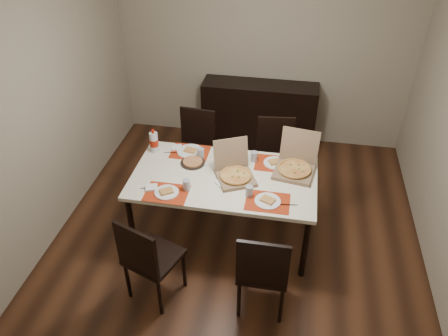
{
  "coord_description": "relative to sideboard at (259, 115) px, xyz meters",
  "views": [
    {
      "loc": [
        0.46,
        -3.41,
        3.31
      ],
      "look_at": [
        -0.15,
        -0.05,
        0.85
      ],
      "focal_mm": 35.0,
      "sensor_mm": 36.0,
      "label": 1
    }
  ],
  "objects": [
    {
      "name": "dip_bowl",
      "position": [
        0.01,
        -1.65,
        0.31
      ],
      "size": [
        0.12,
        0.12,
        0.03
      ],
      "primitive_type": "imported",
      "rotation": [
        0.0,
        0.0,
        0.18
      ],
      "color": "white",
      "rests_on": "dining_table"
    },
    {
      "name": "setting_near_right",
      "position": [
        0.26,
        -2.13,
        0.32
      ],
      "size": [
        0.48,
        0.3,
        0.11
      ],
      "color": "#B4290C",
      "rests_on": "dining_table"
    },
    {
      "name": "dining_table",
      "position": [
        -0.15,
        -1.83,
        0.23
      ],
      "size": [
        1.8,
        1.0,
        0.75
      ],
      "color": "#F0E8CA",
      "rests_on": "ground"
    },
    {
      "name": "pizza_box_right",
      "position": [
        0.53,
        -1.62,
        0.36
      ],
      "size": [
        0.44,
        0.47,
        0.38
      ],
      "color": "#7A6146",
      "rests_on": "dining_table"
    },
    {
      "name": "chair_near_right",
      "position": [
        0.35,
        -2.73,
        0.06
      ],
      "size": [
        0.42,
        0.42,
        0.93
      ],
      "color": "black",
      "rests_on": "ground"
    },
    {
      "name": "setting_near_left",
      "position": [
        -0.6,
        -2.16,
        0.32
      ],
      "size": [
        0.47,
        0.3,
        0.11
      ],
      "color": "#B4290C",
      "rests_on": "dining_table"
    },
    {
      "name": "room_walls",
      "position": [
        0.0,
        -1.35,
        1.28
      ],
      "size": [
        3.84,
        4.02,
        2.62
      ],
      "color": "gray",
      "rests_on": "ground"
    },
    {
      "name": "chair_far_left",
      "position": [
        -0.65,
        -0.97,
        0.06
      ],
      "size": [
        0.46,
        0.46,
        0.93
      ],
      "color": "black",
      "rests_on": "ground"
    },
    {
      "name": "setting_far_right",
      "position": [
        0.26,
        -1.53,
        0.32
      ],
      "size": [
        0.46,
        0.3,
        0.11
      ],
      "color": "#B4290C",
      "rests_on": "dining_table"
    },
    {
      "name": "chair_near_left",
      "position": [
        -0.64,
        -2.77,
        0.06
      ],
      "size": [
        0.54,
        0.54,
        0.93
      ],
      "color": "black",
      "rests_on": "ground"
    },
    {
      "name": "soda_bottle",
      "position": [
        -0.95,
        -1.52,
        0.41
      ],
      "size": [
        0.09,
        0.09,
        0.27
      ],
      "color": "silver",
      "rests_on": "dining_table"
    },
    {
      "name": "pizza_box_center",
      "position": [
        -0.04,
        -1.83,
        0.36
      ],
      "size": [
        0.47,
        0.49,
        0.35
      ],
      "color": "#7A6146",
      "rests_on": "dining_table"
    },
    {
      "name": "ground",
      "position": [
        0.0,
        -1.78,
        -0.46
      ],
      "size": [
        3.8,
        4.0,
        0.02
      ],
      "primitive_type": "cube",
      "color": "#472715",
      "rests_on": "ground"
    },
    {
      "name": "napkin_loose",
      "position": [
        -0.14,
        -1.95,
        0.31
      ],
      "size": [
        0.16,
        0.16,
        0.02
      ],
      "primitive_type": "cube",
      "rotation": [
        0.0,
        0.0,
        0.74
      ],
      "color": "white",
      "rests_on": "dining_table"
    },
    {
      "name": "sideboard",
      "position": [
        0.0,
        0.0,
        0.0
      ],
      "size": [
        1.5,
        0.4,
        0.9
      ],
      "primitive_type": "cube",
      "color": "black",
      "rests_on": "ground"
    },
    {
      "name": "faina_plate",
      "position": [
        -0.5,
        -1.67,
        0.31
      ],
      "size": [
        0.25,
        0.25,
        0.03
      ],
      "color": "black",
      "rests_on": "dining_table"
    },
    {
      "name": "setting_far_left",
      "position": [
        -0.56,
        -1.49,
        0.32
      ],
      "size": [
        0.47,
        0.3,
        0.11
      ],
      "color": "#B4290C",
      "rests_on": "dining_table"
    },
    {
      "name": "chair_far_right",
      "position": [
        0.3,
        -1.0,
        0.06
      ],
      "size": [
        0.47,
        0.47,
        0.93
      ],
      "color": "black",
      "rests_on": "ground"
    }
  ]
}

